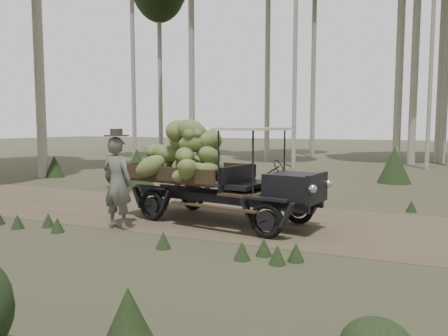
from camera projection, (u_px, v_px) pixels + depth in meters
The scene contains 5 objects.
ground at pixel (336, 228), 9.05m from camera, with size 120.00×120.00×0.00m, color #473D2B.
dirt_track at pixel (336, 227), 9.05m from camera, with size 70.00×4.00×0.01m, color brown.
banana_truck at pixel (203, 161), 9.67m from camera, with size 4.70×2.45×2.33m.
farmer at pixel (118, 182), 8.86m from camera, with size 0.71×0.53×2.05m.
undergrowth at pixel (329, 213), 7.99m from camera, with size 24.74×20.85×1.34m.
Camera 1 is at (1.42, -9.08, 2.11)m, focal length 35.00 mm.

